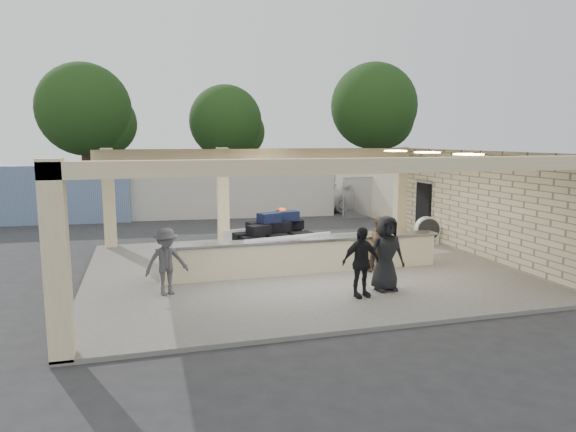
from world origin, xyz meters
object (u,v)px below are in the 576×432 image
object	(u,v)px
car_white_b	(407,191)
baggage_handler	(280,235)
passenger_c	(166,262)
passenger_b	(361,262)
car_white_a	(354,195)
container_white	(214,190)
container_blue	(18,194)
passenger_a	(381,244)
drum_fan	(427,229)
baggage_counter	(304,256)
luggage_cart	(275,237)
passenger_d	(386,253)
car_dark	(317,194)

from	to	relation	value
car_white_b	baggage_handler	bearing A→B (deg)	143.74
passenger_c	passenger_b	bearing A→B (deg)	-33.67
car_white_a	container_white	distance (m)	8.03
passenger_b	container_blue	world-z (taller)	container_blue
passenger_a	car_white_b	xyz separation A→B (m)	(9.09, 15.06, -0.22)
car_white_b	drum_fan	bearing A→B (deg)	159.35
baggage_counter	luggage_cart	size ratio (longest dim) A/B	2.70
baggage_counter	baggage_handler	size ratio (longest dim) A/B	4.84
passenger_b	container_blue	xyz separation A→B (m)	(-10.58, 15.27, 0.38)
passenger_d	container_white	xyz separation A→B (m)	(-2.35, 14.50, 0.25)
passenger_c	passenger_d	distance (m)	5.41
baggage_counter	passenger_b	bearing A→B (deg)	-76.59
luggage_cart	car_white_b	size ratio (longest dim) A/B	0.71
car_white_b	car_dark	world-z (taller)	car_white_b
passenger_d	car_dark	size ratio (longest dim) A/B	0.47
drum_fan	baggage_handler	distance (m)	5.99
passenger_b	passenger_c	distance (m)	4.69
passenger_b	car_white_b	world-z (taller)	passenger_b
passenger_b	container_white	size ratio (longest dim) A/B	0.14
passenger_a	passenger_c	bearing A→B (deg)	177.47
car_dark	passenger_b	bearing A→B (deg)	-159.68
baggage_counter	car_white_b	world-z (taller)	car_white_b
passenger_d	car_dark	distance (m)	17.64
drum_fan	car_white_b	distance (m)	13.24
baggage_handler	container_blue	world-z (taller)	container_blue
drum_fan	container_white	size ratio (longest dim) A/B	0.08
passenger_b	car_dark	size ratio (longest dim) A/B	0.43
car_white_b	container_white	xyz separation A→B (m)	(-12.13, -2.27, 0.62)
passenger_a	container_blue	size ratio (longest dim) A/B	0.15
passenger_a	passenger_c	xyz separation A→B (m)	(-5.99, -0.60, 0.03)
drum_fan	passenger_b	size ratio (longest dim) A/B	0.58
baggage_counter	passenger_c	world-z (taller)	passenger_c
baggage_counter	container_blue	bearing A→B (deg)	128.08
car_white_a	car_dark	xyz separation A→B (m)	(-1.53, 1.98, -0.08)
passenger_b	drum_fan	bearing A→B (deg)	38.66
drum_fan	passenger_d	xyz separation A→B (m)	(-4.06, -4.83, 0.42)
luggage_cart	passenger_a	distance (m)	3.13
passenger_b	car_white_a	distance (m)	16.80
luggage_cart	passenger_c	xyz separation A→B (m)	(-3.25, -2.11, -0.04)
container_white	baggage_counter	bearing A→B (deg)	-80.37
container_white	container_blue	xyz separation A→B (m)	(-9.06, 0.43, 0.04)
luggage_cart	baggage_handler	bearing A→B (deg)	40.84
passenger_b	passenger_c	bearing A→B (deg)	154.19
passenger_c	container_white	xyz separation A→B (m)	(2.95, 13.40, 0.37)
drum_fan	passenger_d	bearing A→B (deg)	-118.74
luggage_cart	passenger_b	size ratio (longest dim) A/B	1.78
passenger_d	car_dark	bearing A→B (deg)	73.51
car_white_b	passenger_d	bearing A→B (deg)	154.68
baggage_counter	car_white_a	xyz separation A→B (m)	(7.07, 12.96, 0.16)
baggage_handler	car_white_a	bearing A→B (deg)	155.20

